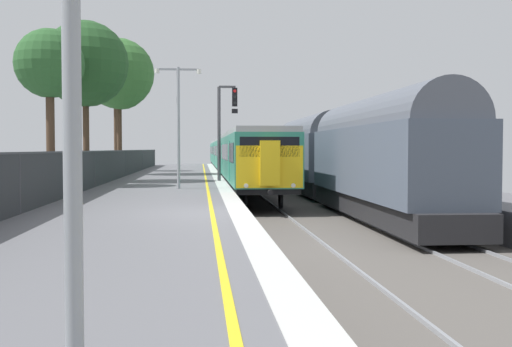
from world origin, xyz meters
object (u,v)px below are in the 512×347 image
at_px(background_tree_centre, 86,67).
at_px(background_tree_right, 50,67).
at_px(freight_train_adjacent_track, 337,153).
at_px(background_tree_left, 115,90).
at_px(commuter_train_at_platform, 231,154).
at_px(signal_gantry, 224,122).
at_px(background_tree_back, 120,77).
at_px(platform_lamp_mid, 178,117).

relative_size(background_tree_centre, background_tree_right, 1.17).
distance_m(freight_train_adjacent_track, background_tree_left, 23.65).
distance_m(commuter_train_at_platform, signal_gantry, 21.67).
relative_size(signal_gantry, background_tree_back, 0.56).
bearing_deg(background_tree_left, background_tree_centre, -87.81).
bearing_deg(background_tree_centre, commuter_train_at_platform, 68.13).
distance_m(background_tree_centre, background_tree_back, 8.96).
distance_m(freight_train_adjacent_track, background_tree_centre, 13.85).
bearing_deg(background_tree_left, background_tree_back, -80.07).
xyz_separation_m(background_tree_centre, background_tree_back, (0.59, 8.92, 0.55)).
relative_size(freight_train_adjacent_track, platform_lamp_mid, 5.58).
bearing_deg(background_tree_right, freight_train_adjacent_track, 4.07).
bearing_deg(background_tree_right, background_tree_centre, 78.23).
xyz_separation_m(background_tree_left, background_tree_right, (-0.27, -19.91, -0.84)).
bearing_deg(background_tree_left, background_tree_right, -90.77).
bearing_deg(background_tree_centre, platform_lamp_mid, -51.16).
bearing_deg(freight_train_adjacent_track, background_tree_centre, 165.88).
relative_size(platform_lamp_mid, background_tree_left, 0.67).
bearing_deg(platform_lamp_mid, background_tree_left, 104.33).
bearing_deg(signal_gantry, background_tree_right, -151.83).
xyz_separation_m(background_tree_left, background_tree_back, (1.19, -6.82, 0.24)).
xyz_separation_m(signal_gantry, platform_lamp_mid, (-2.22, -6.40, -0.07)).
distance_m(commuter_train_at_platform, freight_train_adjacent_track, 25.23).
bearing_deg(freight_train_adjacent_track, commuter_train_at_platform, 99.13).
bearing_deg(freight_train_adjacent_track, background_tree_back, 135.01).
height_order(signal_gantry, background_tree_back, background_tree_back).
distance_m(background_tree_left, background_tree_centre, 15.76).
distance_m(platform_lamp_mid, background_tree_centre, 8.49).
relative_size(freight_train_adjacent_track, background_tree_left, 3.72).
bearing_deg(background_tree_back, freight_train_adjacent_track, -44.99).
bearing_deg(commuter_train_at_platform, background_tree_centre, -111.87).
distance_m(platform_lamp_mid, background_tree_right, 6.66).
xyz_separation_m(platform_lamp_mid, background_tree_back, (-4.42, 15.15, 3.43)).
relative_size(freight_train_adjacent_track, background_tree_back, 3.23).
height_order(signal_gantry, platform_lamp_mid, platform_lamp_mid).
height_order(signal_gantry, background_tree_centre, background_tree_centre).
height_order(freight_train_adjacent_track, background_tree_right, background_tree_right).
relative_size(commuter_train_at_platform, background_tree_back, 6.75).
relative_size(platform_lamp_mid, background_tree_centre, 0.63).
distance_m(commuter_train_at_platform, platform_lamp_mid, 28.24).
xyz_separation_m(freight_train_adjacent_track, signal_gantry, (-5.48, 3.37, 1.66)).
bearing_deg(background_tree_right, background_tree_left, 89.23).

